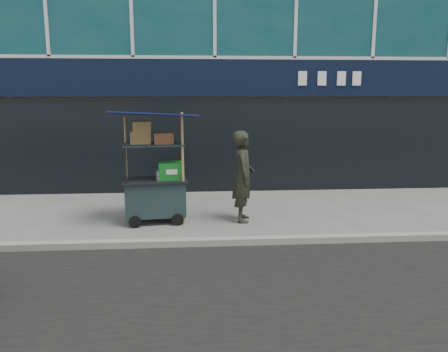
{
  "coord_description": "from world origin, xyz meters",
  "views": [
    {
      "loc": [
        -0.58,
        -7.24,
        2.55
      ],
      "look_at": [
        0.03,
        1.2,
        0.93
      ],
      "focal_mm": 35.0,
      "sensor_mm": 36.0,
      "label": 1
    }
  ],
  "objects": [
    {
      "name": "ground",
      "position": [
        0.0,
        0.0,
        0.0
      ],
      "size": [
        80.0,
        80.0,
        0.0
      ],
      "primitive_type": "plane",
      "color": "#63635E",
      "rests_on": "ground"
    },
    {
      "name": "curb",
      "position": [
        0.0,
        -0.2,
        0.06
      ],
      "size": [
        80.0,
        0.18,
        0.12
      ],
      "primitive_type": "cube",
      "color": "gray",
      "rests_on": "ground"
    },
    {
      "name": "vendor_cart",
      "position": [
        -1.32,
        1.27,
        0.78
      ],
      "size": [
        1.79,
        1.37,
        2.23
      ],
      "rotation": [
        0.0,
        0.0,
        0.13
      ],
      "color": "black",
      "rests_on": "ground"
    },
    {
      "name": "vendor_man",
      "position": [
        0.41,
        1.22,
        0.91
      ],
      "size": [
        0.5,
        0.7,
        1.82
      ],
      "primitive_type": "imported",
      "rotation": [
        0.0,
        0.0,
        1.47
      ],
      "color": "black",
      "rests_on": "ground"
    }
  ]
}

